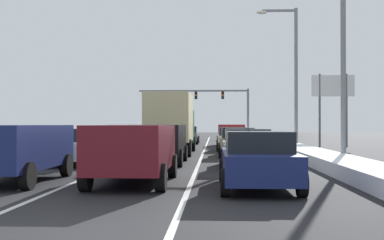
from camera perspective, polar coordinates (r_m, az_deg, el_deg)
ground_plane at (r=29.89m, az=-1.98°, el=-3.74°), size 146.95×146.95×0.00m
lane_stripe_between_right_lane_and_center_lane at (r=35.45m, az=1.50°, el=-3.22°), size 0.14×62.17×0.01m
lane_stripe_between_center_lane_and_left_lane at (r=35.67m, az=-3.98°, el=-3.20°), size 0.14×62.17×0.01m
snow_bank_right_shoulder at (r=35.73m, az=10.04°, el=-2.82°), size 1.74×62.17×0.47m
snow_bank_left_shoulder at (r=36.65m, az=-12.25°, el=-2.55°), size 1.35×62.17×0.74m
sedan_navy_right_lane_nearest at (r=13.33m, az=7.50°, el=-4.49°), size 2.00×4.50×1.51m
sedan_silver_right_lane_second at (r=19.73m, az=6.23°, el=-3.19°), size 2.00×4.50×1.51m
sedan_tan_right_lane_third at (r=26.54m, az=5.19°, el=-2.50°), size 2.00×4.50×1.51m
sedan_white_right_lane_fourth at (r=32.56m, az=4.56°, el=-2.12°), size 2.00×4.50×1.51m
suv_red_right_lane_fifth at (r=39.51m, az=4.43°, el=-1.47°), size 2.16×4.90×1.67m
suv_maroon_center_lane_nearest at (r=14.38m, az=-6.62°, el=-3.20°), size 2.16×4.90×1.67m
suv_black_center_lane_second at (r=21.54m, az=-3.68°, el=-2.29°), size 2.16×4.90×1.67m
box_truck_center_lane_third at (r=28.53m, az=-2.40°, el=-0.07°), size 2.53×7.20×3.36m
sedan_charcoal_center_lane_fourth at (r=36.31m, az=-1.49°, el=-1.95°), size 2.00×4.50×1.51m
sedan_gray_center_lane_fifth at (r=43.26m, az=-0.54°, el=-1.72°), size 2.00×4.50×1.51m
suv_navy_left_lane_nearest at (r=15.52m, az=-19.30°, el=-2.97°), size 2.16×4.90×1.67m
sedan_silver_left_lane_second at (r=21.68m, az=-13.48°, el=-2.94°), size 2.00×4.50×1.51m
sedan_tan_left_lane_third at (r=27.92m, az=-9.72°, el=-2.39°), size 2.00×4.50×1.51m
suv_white_left_lane_fourth at (r=33.92m, az=-7.13°, el=-1.63°), size 2.16×4.90×1.67m
suv_red_left_lane_fifth at (r=41.05m, az=-5.74°, el=-1.43°), size 2.16×4.90×1.67m
traffic_light_gantry at (r=63.73m, az=1.64°, el=2.39°), size 14.00×0.47×6.20m
street_lamp_right_near at (r=22.06m, az=15.87°, el=7.43°), size 2.66×0.36×7.86m
street_lamp_right_mid at (r=33.15m, az=11.18°, el=6.00°), size 2.66×0.36×9.21m
roadside_sign_right at (r=39.21m, az=15.74°, el=2.93°), size 3.20×0.16×5.50m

